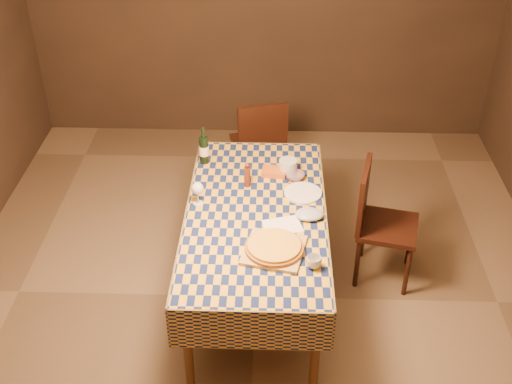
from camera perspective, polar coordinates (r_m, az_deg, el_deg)
room at (r=3.95m, az=-0.02°, el=4.97°), size 5.00×5.10×2.70m
dining_table at (r=4.31m, az=-0.02°, el=-2.63°), size 0.94×1.84×0.77m
cutting_board at (r=3.94m, az=1.61°, el=-5.20°), size 0.42×0.42×0.02m
pizza at (r=3.92m, az=1.62°, el=-4.88°), size 0.41×0.41×0.04m
pepper_mill at (r=4.48m, az=-0.78°, el=1.47°), size 0.06×0.06×0.19m
bowl at (r=4.60m, az=3.49°, el=1.40°), size 0.18×0.18×0.04m
wine_glass at (r=4.30m, az=-5.22°, el=0.25°), size 0.08×0.08×0.16m
wine_bottle at (r=4.75m, az=-4.65°, el=3.79°), size 0.09×0.09×0.29m
deli_tub at (r=4.64m, az=2.86°, el=2.25°), size 0.15×0.15×0.11m
takeout_container at (r=4.64m, az=1.62°, el=1.80°), size 0.18×0.14×0.04m
white_plate at (r=4.45m, az=4.18°, el=-0.08°), size 0.30×0.30×0.02m
tumbler at (r=3.83m, az=5.17°, el=-6.22°), size 0.09×0.09×0.07m
flour_patch at (r=4.15m, az=2.39°, el=-3.03°), size 0.28×0.24×0.00m
flour_bag at (r=4.22m, az=4.76°, el=-1.98°), size 0.22×0.19×0.06m
chair_far at (r=5.54m, az=0.33°, el=4.48°), size 0.52×0.52×0.93m
chair_right at (r=4.72m, az=10.73°, el=-2.23°), size 0.51×0.51×0.93m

